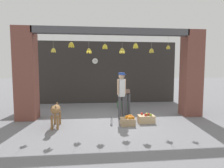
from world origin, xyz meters
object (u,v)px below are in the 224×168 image
Objects in this scene: fruit_crate_oranges at (128,121)px; water_bottle at (111,121)px; dog at (56,111)px; fruit_crate_apples at (146,119)px; worker_stooping at (125,97)px; wall_clock at (95,61)px; produce_box_green at (123,105)px; shopkeeper at (121,92)px.

fruit_crate_oranges reaches higher than water_bottle.
dog is 1.82× the size of fruit_crate_apples.
wall_clock reaches higher than worker_stooping.
fruit_crate_apples is 2.43m from produce_box_green.
dog reaches higher than fruit_crate_oranges.
water_bottle is at bearing 166.21° from fruit_crate_oranges.
shopkeeper is 7.20× the size of water_bottle.
shopkeeper is at bearing 53.13° from water_bottle.
wall_clock is (-1.22, 2.39, 1.58)m from worker_stooping.
worker_stooping is 3.34× the size of wall_clock.
fruit_crate_apples is 2.32× the size of water_bottle.
fruit_crate_apples is at bearing -79.49° from produce_box_green.
wall_clock is (-1.07, 3.89, 2.15)m from fruit_crate_oranges.
worker_stooping is at bearing 117.97° from dog.
wall_clock reaches higher than produce_box_green.
worker_stooping is at bearing -94.68° from produce_box_green.
water_bottle is 0.75× the size of wall_clock.
shopkeeper is at bearing -128.40° from worker_stooping.
fruit_crate_oranges is 0.93× the size of produce_box_green.
fruit_crate_apples is at bearing -88.75° from worker_stooping.
water_bottle is at bearing -177.28° from fruit_crate_apples.
fruit_crate_apples is (0.68, 0.19, 0.01)m from fruit_crate_oranges.
fruit_crate_oranges is at bearing 81.21° from shopkeeper.
wall_clock is (-0.54, 3.76, 2.17)m from water_bottle.
shopkeeper is 1.13m from fruit_crate_oranges.
fruit_crate_oranges is at bearing -164.51° from fruit_crate_apples.
dog reaches higher than water_bottle.
fruit_crate_apples is 1.13× the size of produce_box_green.
produce_box_green is (0.24, 2.57, 0.01)m from fruit_crate_oranges.
produce_box_green is at bearing 84.78° from fruit_crate_oranges.
produce_box_green is at bearing 131.82° from dog.
worker_stooping is (2.46, 1.51, 0.17)m from dog.
worker_stooping reaches higher than dog.
dog is 2.89m from worker_stooping.
fruit_crate_apples is at bearing 90.19° from dog.
fruit_crate_apples reaches higher than water_bottle.
fruit_crate_oranges is 0.83× the size of fruit_crate_apples.
fruit_crate_oranges is 0.70m from fruit_crate_apples.
shopkeeper is 5.42× the size of wall_clock.
shopkeeper is 3.10× the size of fruit_crate_apples.
dog is at bearing -175.65° from water_bottle.
dog is 2.05× the size of produce_box_green.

